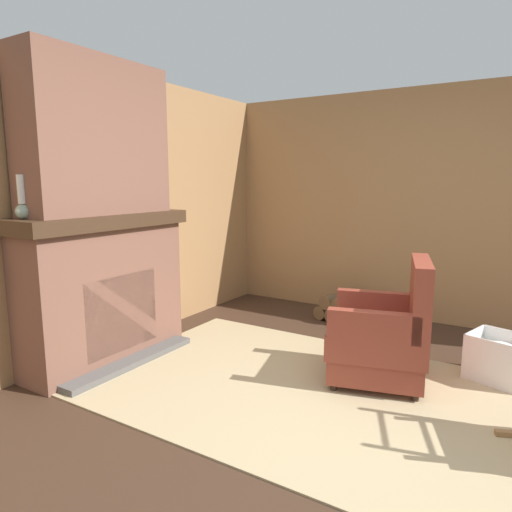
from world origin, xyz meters
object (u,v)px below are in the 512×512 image
armchair (383,337)px  storage_case (140,203)px  firewood_stack (342,308)px  decorative_plate_on_mantel (103,196)px  oil_lamp_vase (23,204)px  laundry_basket (499,358)px

armchair → storage_case: bearing=-6.8°
firewood_stack → storage_case: (-1.33, -1.62, 1.17)m
decorative_plate_on_mantel → storage_case: bearing=87.1°
firewood_stack → oil_lamp_vase: bearing=-116.1°
laundry_basket → storage_case: 3.19m
armchair → decorative_plate_on_mantel: 2.50m
laundry_basket → armchair: bearing=-148.2°
laundry_basket → oil_lamp_vase: 3.63m
oil_lamp_vase → decorative_plate_on_mantel: bearing=91.6°
armchair → firewood_stack: bearing=-72.9°
armchair → decorative_plate_on_mantel: (-2.17, -0.70, 1.02)m
laundry_basket → oil_lamp_vase: size_ratio=1.59×
firewood_stack → oil_lamp_vase: size_ratio=1.82×
laundry_basket → decorative_plate_on_mantel: (-2.91, -1.16, 1.19)m
firewood_stack → armchair: bearing=-58.1°
firewood_stack → laundry_basket: size_ratio=1.15×
laundry_basket → storage_case: (-2.89, -0.77, 1.12)m
decorative_plate_on_mantel → laundry_basket: bearing=21.7°
laundry_basket → decorative_plate_on_mantel: bearing=-158.3°
storage_case → decorative_plate_on_mantel: 0.40m
storage_case → decorative_plate_on_mantel: decorative_plate_on_mantel is taller
storage_case → laundry_basket: bearing=14.9°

